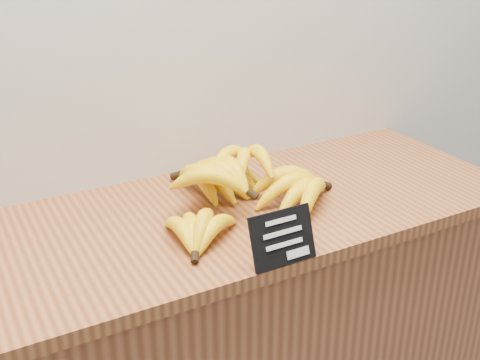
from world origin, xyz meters
The scene contains 3 objects.
counter_top centered at (0.12, 2.75, 0.92)m, with size 1.38×0.54×0.03m, color #95572E.
chalkboard_sign centered at (0.10, 2.50, 0.98)m, with size 0.13×0.01×0.11m, color black.
banana_pile centered at (0.14, 2.75, 0.98)m, with size 0.49×0.39×0.12m.
Camera 1 is at (-0.45, 1.66, 1.56)m, focal length 45.00 mm.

